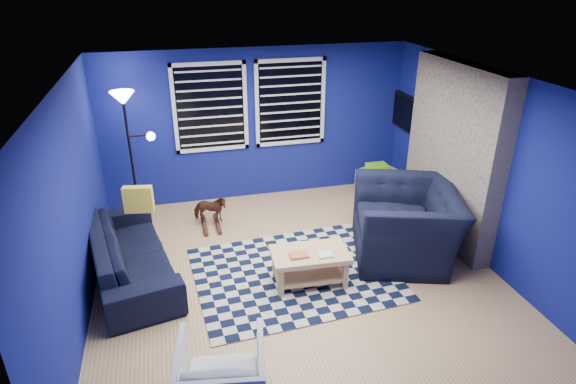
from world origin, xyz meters
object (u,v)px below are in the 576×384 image
(sofa, at_px, (130,253))
(cabinet, at_px, (376,182))
(armchair_bent, at_px, (222,377))
(floor_lamp, at_px, (127,117))
(armchair_big, at_px, (406,223))
(rocking_horse, at_px, (210,210))
(tv, at_px, (408,114))
(coffee_table, at_px, (310,261))

(sofa, distance_m, cabinet, 4.21)
(sofa, distance_m, armchair_bent, 2.49)
(armchair_bent, relative_size, floor_lamp, 0.38)
(armchair_big, bearing_deg, sofa, -78.81)
(rocking_horse, relative_size, floor_lamp, 0.25)
(tv, relative_size, armchair_bent, 1.29)
(tv, relative_size, rocking_horse, 1.94)
(armchair_big, height_order, floor_lamp, floor_lamp)
(coffee_table, relative_size, cabinet, 1.39)
(tv, distance_m, cabinet, 1.25)
(coffee_table, bearing_deg, sofa, 161.20)
(tv, height_order, sofa, tv)
(sofa, height_order, coffee_table, sofa)
(rocking_horse, bearing_deg, sofa, 148.58)
(rocking_horse, relative_size, cabinet, 0.73)
(tv, xyz_separation_m, rocking_horse, (-3.39, -0.46, -1.11))
(armchair_big, height_order, cabinet, armchair_big)
(cabinet, xyz_separation_m, floor_lamp, (-3.90, 0.14, 1.40))
(tv, distance_m, floor_lamp, 4.43)
(armchair_big, bearing_deg, coffee_table, -59.62)
(rocking_horse, xyz_separation_m, coffee_table, (1.04, -1.77, 0.04))
(rocking_horse, bearing_deg, coffee_table, -134.29)
(coffee_table, bearing_deg, floor_lamp, 132.25)
(tv, height_order, floor_lamp, floor_lamp)
(armchair_big, bearing_deg, tv, 172.14)
(rocking_horse, distance_m, coffee_table, 2.05)
(rocking_horse, bearing_deg, floor_lamp, 79.04)
(cabinet, bearing_deg, rocking_horse, 168.89)
(cabinet, bearing_deg, floor_lamp, 159.46)
(tv, distance_m, sofa, 4.86)
(armchair_big, distance_m, coffee_table, 1.49)
(floor_lamp, bearing_deg, tv, -0.68)
(tv, xyz_separation_m, sofa, (-4.50, -1.50, -1.07))
(tv, bearing_deg, coffee_table, -136.48)
(rocking_horse, bearing_deg, armchair_big, -104.82)
(coffee_table, bearing_deg, tv, 43.52)
(cabinet, distance_m, floor_lamp, 4.14)
(floor_lamp, bearing_deg, rocking_horse, -26.30)
(armchair_bent, xyz_separation_m, cabinet, (3.11, 3.74, -0.09))
(armchair_bent, bearing_deg, floor_lamp, -68.95)
(tv, xyz_separation_m, floor_lamp, (-4.42, 0.05, 0.26))
(tv, height_order, cabinet, tv)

